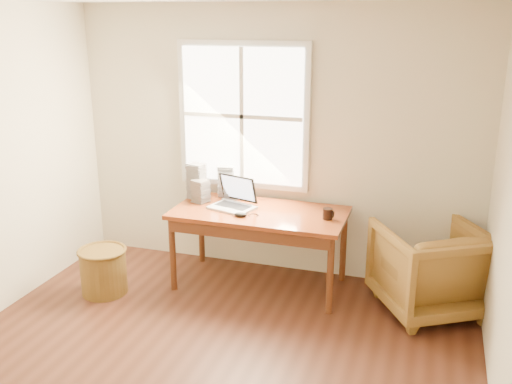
{
  "coord_description": "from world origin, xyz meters",
  "views": [
    {
      "loc": [
        1.49,
        -2.95,
        2.49
      ],
      "look_at": [
        0.01,
        1.65,
        0.98
      ],
      "focal_mm": 40.0,
      "sensor_mm": 36.0,
      "label": 1
    }
  ],
  "objects_px": {
    "desk": "(260,213)",
    "coffee_mug": "(328,214)",
    "armchair": "(430,268)",
    "cd_stack_a": "(226,181)",
    "wicker_stool": "(104,272)",
    "laptop": "(232,193)"
  },
  "relations": [
    {
      "from": "laptop",
      "to": "cd_stack_a",
      "type": "relative_size",
      "value": 1.37
    },
    {
      "from": "coffee_mug",
      "to": "cd_stack_a",
      "type": "height_order",
      "value": "cd_stack_a"
    },
    {
      "from": "desk",
      "to": "cd_stack_a",
      "type": "xyz_separation_m",
      "value": [
        -0.46,
        0.34,
        0.17
      ]
    },
    {
      "from": "armchair",
      "to": "coffee_mug",
      "type": "distance_m",
      "value": 1.0
    },
    {
      "from": "laptop",
      "to": "armchair",
      "type": "bearing_deg",
      "value": 17.18
    },
    {
      "from": "wicker_stool",
      "to": "cd_stack_a",
      "type": "distance_m",
      "value": 1.46
    },
    {
      "from": "wicker_stool",
      "to": "cd_stack_a",
      "type": "height_order",
      "value": "cd_stack_a"
    },
    {
      "from": "wicker_stool",
      "to": "coffee_mug",
      "type": "distance_m",
      "value": 2.13
    },
    {
      "from": "desk",
      "to": "wicker_stool",
      "type": "xyz_separation_m",
      "value": [
        -1.33,
        -0.6,
        -0.52
      ]
    },
    {
      "from": "armchair",
      "to": "wicker_stool",
      "type": "bearing_deg",
      "value": -18.9
    },
    {
      "from": "desk",
      "to": "coffee_mug",
      "type": "bearing_deg",
      "value": -2.56
    },
    {
      "from": "coffee_mug",
      "to": "cd_stack_a",
      "type": "relative_size",
      "value": 0.32
    },
    {
      "from": "wicker_stool",
      "to": "desk",
      "type": "bearing_deg",
      "value": 24.13
    },
    {
      "from": "coffee_mug",
      "to": "armchair",
      "type": "bearing_deg",
      "value": -7.46
    },
    {
      "from": "armchair",
      "to": "wicker_stool",
      "type": "height_order",
      "value": "armchair"
    },
    {
      "from": "desk",
      "to": "laptop",
      "type": "relative_size",
      "value": 3.77
    },
    {
      "from": "desk",
      "to": "armchair",
      "type": "bearing_deg",
      "value": -0.34
    },
    {
      "from": "wicker_stool",
      "to": "laptop",
      "type": "relative_size",
      "value": 0.99
    },
    {
      "from": "cd_stack_a",
      "to": "coffee_mug",
      "type": "bearing_deg",
      "value": -18.75
    },
    {
      "from": "desk",
      "to": "coffee_mug",
      "type": "xyz_separation_m",
      "value": [
        0.64,
        -0.03,
        0.07
      ]
    },
    {
      "from": "desk",
      "to": "laptop",
      "type": "height_order",
      "value": "laptop"
    },
    {
      "from": "coffee_mug",
      "to": "laptop",
      "type": "bearing_deg",
      "value": 171.06
    }
  ]
}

